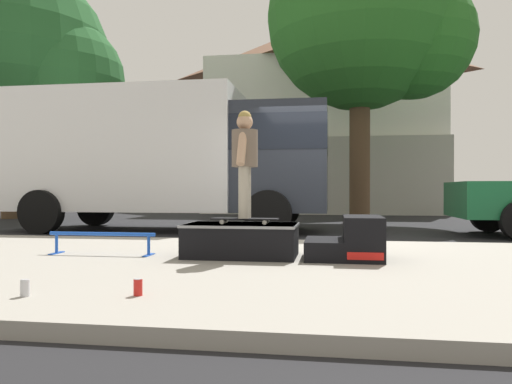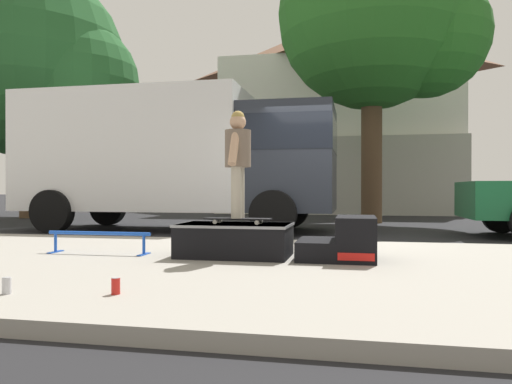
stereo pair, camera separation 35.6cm
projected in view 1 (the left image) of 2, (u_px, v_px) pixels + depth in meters
ground_plane at (324, 244)px, 8.09m from camera, size 140.00×140.00×0.00m
sidewalk_slab at (320, 270)px, 5.12m from camera, size 50.00×5.00×0.12m
skate_box at (242, 239)px, 5.72m from camera, size 1.31×0.80×0.39m
kicker_ramp at (351, 241)px, 5.53m from camera, size 0.86×0.81×0.49m
grind_rail at (102, 238)px, 5.90m from camera, size 1.35×0.28×0.27m
skateboard at (245, 219)px, 5.67m from camera, size 0.79×0.23×0.07m
skater_kid at (245, 155)px, 5.66m from camera, size 0.30×0.64×1.25m
soda_can at (25, 288)px, 3.59m from camera, size 0.07×0.07×0.13m
soda_can_b at (138, 287)px, 3.62m from camera, size 0.07×0.07×0.13m
box_truck at (171, 154)px, 10.77m from camera, size 6.91×2.63×3.05m
street_tree_main at (371, 22)px, 13.35m from camera, size 5.61×5.10×8.21m
street_tree_neighbour at (21, 65)px, 15.15m from camera, size 6.66×6.06×8.00m
house_behind at (324, 114)px, 21.49m from camera, size 9.54×8.22×8.40m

